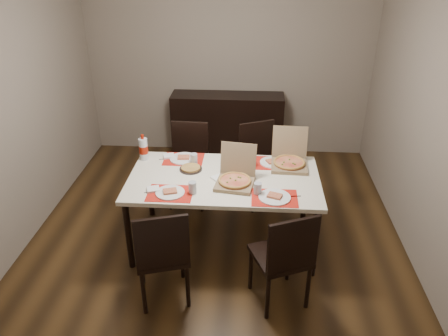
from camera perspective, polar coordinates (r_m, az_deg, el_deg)
The scene contains 18 objects.
ground at distance 4.70m, azimuth -0.92°, elevation -8.16°, with size 3.80×4.00×0.02m, color #412A14.
room_walls at distance 4.35m, azimuth -0.61°, elevation 14.33°, with size 3.84×4.02×2.62m.
sideboard at distance 6.03m, azimuth 0.45°, elevation 5.46°, with size 1.50×0.40×0.90m, color black.
dining_table at distance 4.15m, azimuth 0.00°, elevation -2.03°, with size 1.80×1.00×0.75m.
chair_near_left at distance 3.61m, azimuth -8.07°, elevation -10.90°, with size 0.52×0.52×0.93m.
chair_near_right at distance 3.58m, azimuth 7.93°, elevation -11.28°, with size 0.55×0.55×0.93m.
chair_far_left at distance 4.98m, azimuth -4.62°, elevation 1.06°, with size 0.44×0.44×0.93m.
chair_far_right at distance 4.99m, azimuth 4.70°, elevation 1.08°, with size 0.55×0.55×0.93m.
setting_near_left at distance 3.89m, azimuth -6.58°, elevation -3.02°, with size 0.47×0.30×0.11m.
setting_near_right at distance 3.83m, azimuth 6.08°, elevation -3.53°, with size 0.43×0.30×0.11m.
setting_far_left at distance 4.44m, azimuth -5.18°, elevation 1.25°, with size 0.45×0.30×0.11m.
setting_far_right at distance 4.37m, azimuth 5.68°, elevation 0.76°, with size 0.48×0.30×0.11m.
napkin_loose at distance 4.09m, azimuth -0.70°, elevation -1.29°, with size 0.12×0.11×0.02m, color white.
pizza_box_center at distance 4.00m, azimuth 1.51°, elevation -1.32°, with size 0.38×0.42×0.34m.
pizza_box_right at distance 4.36m, azimuth 8.51°, elevation 1.01°, with size 0.36×0.40×0.35m.
faina_plate at distance 4.26m, azimuth -4.36°, elevation -0.06°, with size 0.22×0.22×0.03m.
dip_bowl at distance 4.28m, azimuth 0.82°, elevation 0.17°, with size 0.11×0.11×0.03m, color white.
soda_bottle at distance 4.48m, azimuth -10.47°, elevation 2.45°, with size 0.09×0.09×0.27m.
Camera 1 is at (0.33, -3.78, 2.76)m, focal length 35.00 mm.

